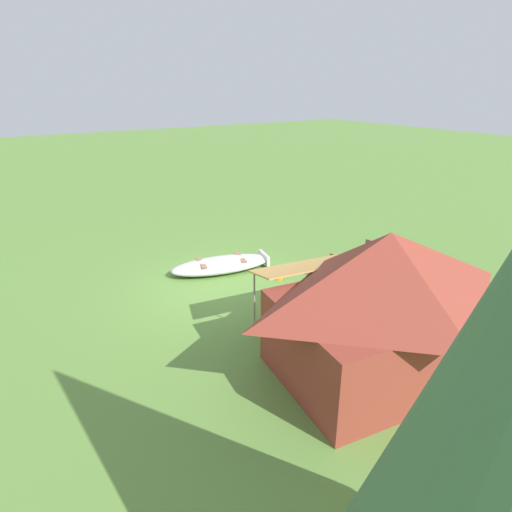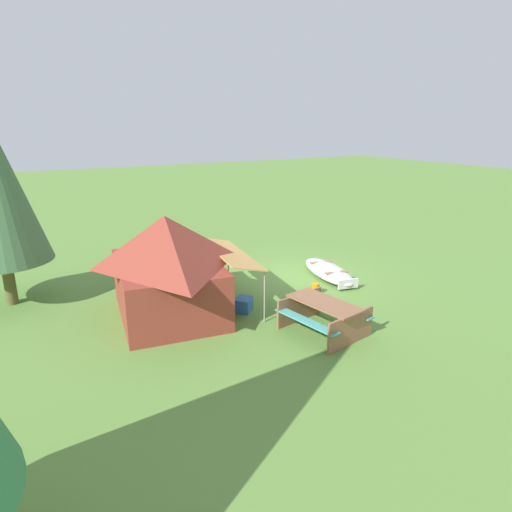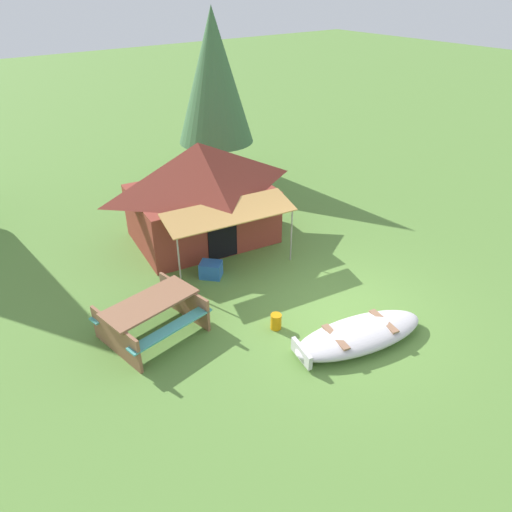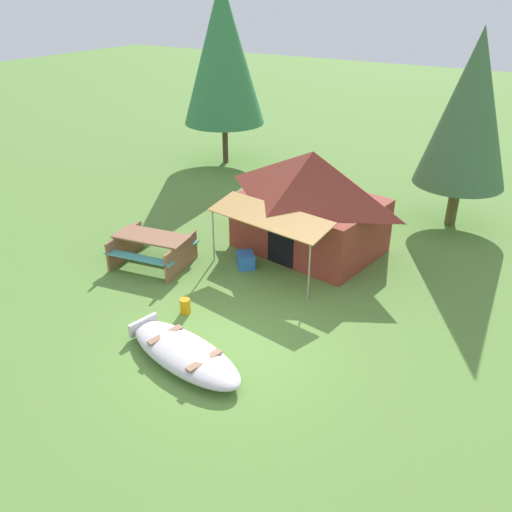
{
  "view_description": "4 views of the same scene",
  "coord_description": "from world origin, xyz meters",
  "px_view_note": "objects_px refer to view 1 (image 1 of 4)",
  "views": [
    {
      "loc": [
        4.71,
        8.72,
        4.78
      ],
      "look_at": [
        -0.2,
        1.16,
        1.2
      ],
      "focal_mm": 30.64,
      "sensor_mm": 36.0,
      "label": 1
    },
    {
      "loc": [
        -10.92,
        7.73,
        4.78
      ],
      "look_at": [
        -0.05,
        1.5,
        0.97
      ],
      "focal_mm": 30.81,
      "sensor_mm": 36.0,
      "label": 2
    },
    {
      "loc": [
        -6.32,
        -5.51,
        6.16
      ],
      "look_at": [
        -0.94,
        1.67,
        0.85
      ],
      "focal_mm": 33.99,
      "sensor_mm": 36.0,
      "label": 3
    },
    {
      "loc": [
        4.74,
        -6.9,
        6.22
      ],
      "look_at": [
        -0.25,
        1.2,
        1.29
      ],
      "focal_mm": 37.23,
      "sensor_mm": 36.0,
      "label": 4
    }
  ],
  "objects_px": {
    "beached_rowboat": "(222,265)",
    "canvas_cabin_tent": "(383,303)",
    "fuel_can": "(279,273)",
    "cooler_box": "(343,309)",
    "picnic_table": "(372,262)"
  },
  "relations": [
    {
      "from": "beached_rowboat",
      "to": "canvas_cabin_tent",
      "type": "relative_size",
      "value": 0.72
    },
    {
      "from": "fuel_can",
      "to": "beached_rowboat",
      "type": "bearing_deg",
      "value": -52.28
    },
    {
      "from": "beached_rowboat",
      "to": "cooler_box",
      "type": "bearing_deg",
      "value": 105.43
    },
    {
      "from": "canvas_cabin_tent",
      "to": "fuel_can",
      "type": "relative_size",
      "value": 12.18
    },
    {
      "from": "fuel_can",
      "to": "cooler_box",
      "type": "bearing_deg",
      "value": 90.47
    },
    {
      "from": "canvas_cabin_tent",
      "to": "picnic_table",
      "type": "bearing_deg",
      "value": -135.64
    },
    {
      "from": "canvas_cabin_tent",
      "to": "picnic_table",
      "type": "xyz_separation_m",
      "value": [
        -2.86,
        -2.8,
        -0.86
      ]
    },
    {
      "from": "canvas_cabin_tent",
      "to": "cooler_box",
      "type": "bearing_deg",
      "value": -116.28
    },
    {
      "from": "beached_rowboat",
      "to": "canvas_cabin_tent",
      "type": "bearing_deg",
      "value": 91.67
    },
    {
      "from": "beached_rowboat",
      "to": "cooler_box",
      "type": "relative_size",
      "value": 5.95
    },
    {
      "from": "canvas_cabin_tent",
      "to": "beached_rowboat",
      "type": "bearing_deg",
      "value": -88.33
    },
    {
      "from": "beached_rowboat",
      "to": "canvas_cabin_tent",
      "type": "height_order",
      "value": "canvas_cabin_tent"
    },
    {
      "from": "beached_rowboat",
      "to": "fuel_can",
      "type": "bearing_deg",
      "value": 127.72
    },
    {
      "from": "canvas_cabin_tent",
      "to": "cooler_box",
      "type": "height_order",
      "value": "canvas_cabin_tent"
    },
    {
      "from": "beached_rowboat",
      "to": "picnic_table",
      "type": "xyz_separation_m",
      "value": [
        -3.02,
        2.59,
        0.3
      ]
    }
  ]
}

